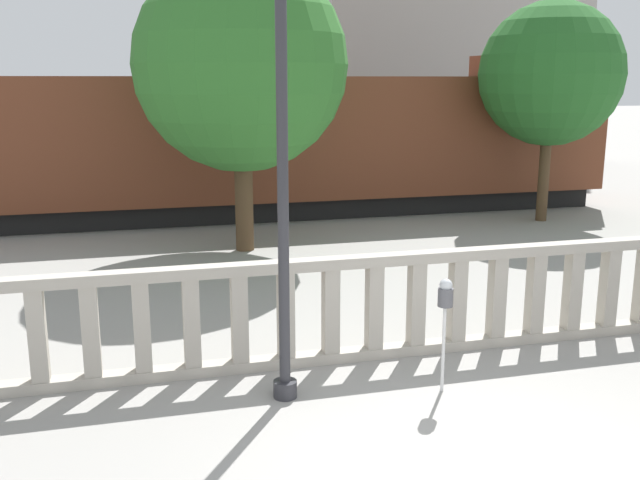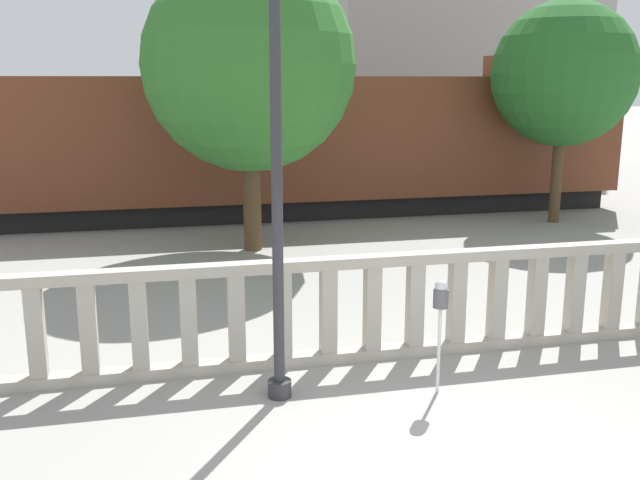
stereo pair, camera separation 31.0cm
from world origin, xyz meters
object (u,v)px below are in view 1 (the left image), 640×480
object	(u,v)px
parking_meter	(445,301)
tree_right	(241,65)
train_near	(60,149)
tree_left	(551,74)
train_far	(315,115)
lamppost	(282,108)

from	to	relation	value
parking_meter	tree_right	world-z (taller)	tree_right
train_near	tree_left	world-z (taller)	tree_left
train_near	train_far	xyz separation A→B (m)	(10.61, 15.72, -0.08)
lamppost	parking_meter	bearing A→B (deg)	-9.46
parking_meter	tree_right	bearing A→B (deg)	98.48
lamppost	train_far	bearing A→B (deg)	74.91
parking_meter	tree_left	size ratio (longest dim) A/B	0.25
lamppost	train_near	bearing A→B (deg)	106.27
train_far	tree_left	bearing A→B (deg)	-85.66
lamppost	train_far	size ratio (longest dim) A/B	0.23
parking_meter	train_far	xyz separation A→B (m)	(5.46, 27.37, 0.73)
train_far	train_near	bearing A→B (deg)	-124.00
parking_meter	train_near	xyz separation A→B (m)	(-5.15, 11.65, 0.81)
lamppost	parking_meter	size ratio (longest dim) A/B	4.07
lamppost	train_near	world-z (taller)	lamppost
lamppost	train_near	size ratio (longest dim) A/B	0.19
parking_meter	lamppost	bearing A→B (deg)	170.54
parking_meter	tree_right	xyz separation A→B (m)	(-1.15, 7.70, 2.79)
tree_left	lamppost	bearing A→B (deg)	-135.04
train_near	parking_meter	bearing A→B (deg)	-66.16
parking_meter	train_far	bearing A→B (deg)	78.72
parking_meter	tree_right	size ratio (longest dim) A/B	0.23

